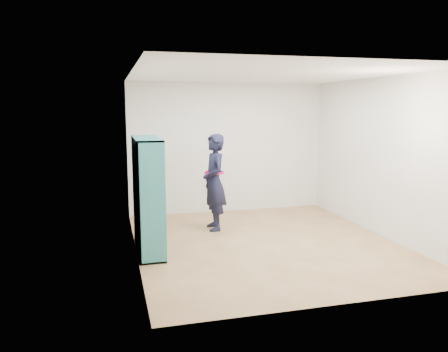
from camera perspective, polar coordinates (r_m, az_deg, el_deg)
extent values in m
plane|color=brown|center=(6.98, 5.49, -8.70)|extent=(4.50, 4.50, 0.00)
plane|color=white|center=(6.67, 5.83, 13.10)|extent=(4.50, 4.50, 0.00)
cube|color=beige|center=(6.29, -11.68, 1.35)|extent=(0.02, 4.50, 2.60)
cube|color=beige|center=(7.63, 19.88, 2.31)|extent=(0.02, 4.50, 2.60)
cube|color=beige|center=(8.83, 0.55, 3.69)|extent=(4.00, 0.02, 2.60)
cube|color=beige|center=(4.68, 15.29, -1.37)|extent=(4.00, 0.02, 2.60)
cube|color=#297182|center=(5.90, -9.38, -3.60)|extent=(0.37, 0.03, 1.69)
cube|color=#297182|center=(7.11, -10.34, -1.48)|extent=(0.37, 0.03, 1.69)
cube|color=#297182|center=(6.72, -9.71, -9.39)|extent=(0.37, 1.26, 0.03)
cube|color=#297182|center=(6.39, -10.11, 4.86)|extent=(0.37, 1.26, 0.03)
cube|color=#297182|center=(6.49, -11.41, -2.51)|extent=(0.03, 1.26, 1.69)
cube|color=#297182|center=(6.31, -9.74, -2.80)|extent=(0.34, 0.03, 1.63)
cube|color=#297182|center=(6.70, -10.06, -2.11)|extent=(0.34, 0.03, 1.63)
cube|color=#297182|center=(6.60, -9.81, -5.92)|extent=(0.34, 1.21, 0.03)
cube|color=#297182|center=(6.50, -9.91, -2.44)|extent=(0.34, 1.21, 0.03)
cube|color=#297182|center=(6.44, -10.00, 1.12)|extent=(0.34, 1.21, 0.03)
cube|color=beige|center=(6.31, -9.19, -9.93)|extent=(0.23, 0.15, 0.09)
cube|color=black|center=(6.11, -9.16, -5.71)|extent=(0.19, 0.17, 0.26)
cube|color=maroon|center=(6.02, -9.25, -1.92)|extent=(0.19, 0.17, 0.27)
cube|color=silver|center=(6.03, -9.48, 1.15)|extent=(0.23, 0.15, 0.09)
cube|color=navy|center=(6.61, -9.42, -8.34)|extent=(0.19, 0.17, 0.24)
cube|color=brown|center=(6.50, -9.52, -4.60)|extent=(0.19, 0.17, 0.31)
cube|color=#BFB28C|center=(6.49, -9.73, -1.95)|extent=(0.23, 0.15, 0.09)
cube|color=#26594C|center=(6.36, -9.71, 2.52)|extent=(0.19, 0.17, 0.30)
cube|color=beige|center=(6.99, -9.75, -7.13)|extent=(0.19, 0.17, 0.30)
cube|color=black|center=(6.97, -9.94, -4.63)|extent=(0.23, 0.15, 0.09)
cube|color=maroon|center=(6.82, -9.92, -0.78)|extent=(0.19, 0.17, 0.24)
cube|color=silver|center=(6.76, -10.02, 2.75)|extent=(0.19, 0.17, 0.27)
imported|color=black|center=(7.53, -1.28, -0.81)|extent=(0.42, 0.62, 1.67)
torus|color=#AE0D62|center=(7.51, -1.29, 0.46)|extent=(0.35, 0.35, 0.04)
cube|color=silver|center=(7.55, -2.39, 0.06)|extent=(0.04, 0.10, 0.13)
cube|color=black|center=(7.55, -2.39, 0.06)|extent=(0.04, 0.09, 0.13)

